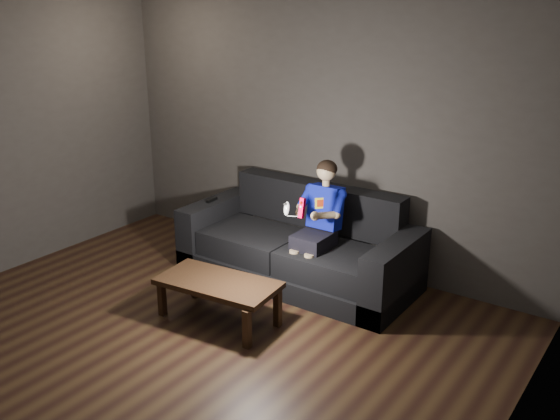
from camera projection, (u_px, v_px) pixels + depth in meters
The scene contains 9 objects.
floor at pixel (151, 362), 4.88m from camera, with size 5.00×5.00×0.00m, color black.
back_wall at pixel (321, 136), 6.38m from camera, with size 5.00×0.04×2.70m, color #37322F.
right_wall at pixel (489, 287), 3.09m from camera, with size 0.04×5.00×2.70m, color #37322F.
sofa at pixel (299, 251), 6.24m from camera, with size 2.36×1.02×0.91m.
child at pixel (319, 214), 5.89m from camera, with size 0.46×0.57×1.14m.
wii_remote_red at pixel (302, 208), 5.44m from camera, with size 0.05×0.07×0.18m.
nunchuk_white at pixel (287, 209), 5.54m from camera, with size 0.07×0.09×0.14m.
wii_remote_black at pixel (212, 200), 6.63m from camera, with size 0.05×0.16×0.03m.
coffee_table at pixel (218, 286), 5.40m from camera, with size 1.10×0.63×0.38m.
Camera 1 is at (3.25, -2.88, 2.72)m, focal length 40.00 mm.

